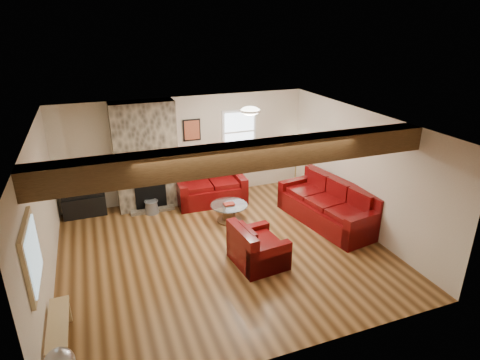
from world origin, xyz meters
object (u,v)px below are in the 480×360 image
at_px(tv_cabinet, 85,206).
at_px(floor_lamp, 297,143).
at_px(loveseat, 210,185).
at_px(armchair_red, 258,244).
at_px(television, 81,186).
at_px(sofa_three, 328,203).
at_px(coffee_table, 229,213).

distance_m(tv_cabinet, floor_lamp, 5.34).
bearing_deg(tv_cabinet, loveseat, -5.97).
distance_m(loveseat, armchair_red, 2.85).
bearing_deg(tv_cabinet, television, 0.00).
distance_m(television, floor_lamp, 5.28).
xyz_separation_m(armchair_red, floor_lamp, (2.34, 2.97, 0.82)).
bearing_deg(floor_lamp, sofa_three, -98.83).
distance_m(sofa_three, television, 5.42).
bearing_deg(armchair_red, tv_cabinet, 36.90).
bearing_deg(tv_cabinet, armchair_red, -47.22).
distance_m(sofa_three, floor_lamp, 2.22).
bearing_deg(armchair_red, coffee_table, -7.51).
relative_size(coffee_table, television, 0.92).
relative_size(sofa_three, tv_cabinet, 2.54).
distance_m(sofa_three, coffee_table, 2.15).
xyz_separation_m(coffee_table, floor_lamp, (2.29, 1.24, 1.01)).
height_order(tv_cabinet, floor_lamp, floor_lamp).
relative_size(sofa_three, coffee_table, 2.89).
bearing_deg(coffee_table, tv_cabinet, 154.42).
bearing_deg(loveseat, tv_cabinet, 175.70).
bearing_deg(television, floor_lamp, -1.91).
bearing_deg(coffee_table, armchair_red, -91.63).
distance_m(armchair_red, floor_lamp, 3.87).
xyz_separation_m(loveseat, television, (-2.87, 0.30, 0.28)).
height_order(sofa_three, tv_cabinet, sofa_three).
relative_size(armchair_red, tv_cabinet, 1.03).
bearing_deg(tv_cabinet, sofa_three, -24.38).
distance_m(loveseat, floor_lamp, 2.50).
relative_size(armchair_red, floor_lamp, 0.67).
bearing_deg(sofa_three, armchair_red, -74.76).
relative_size(sofa_three, loveseat, 1.43).
distance_m(sofa_three, loveseat, 2.83).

